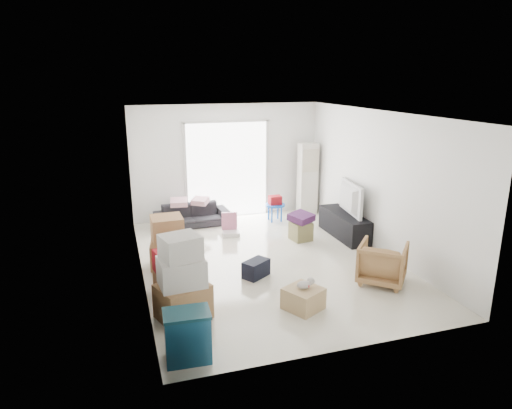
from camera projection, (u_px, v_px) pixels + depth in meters
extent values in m
cube|color=beige|center=(267.00, 267.00, 8.50)|extent=(4.50, 6.00, 0.24)
cube|color=white|center=(268.00, 106.00, 7.71)|extent=(4.50, 6.00, 0.24)
cube|color=white|center=(226.00, 161.00, 10.97)|extent=(4.50, 0.24, 2.70)
cube|color=white|center=(356.00, 253.00, 5.24)|extent=(4.50, 0.24, 2.70)
cube|color=white|center=(130.00, 201.00, 7.42)|extent=(0.24, 6.00, 2.70)
cube|color=white|center=(384.00, 181.00, 8.79)|extent=(0.24, 6.00, 2.70)
cube|color=white|center=(227.00, 170.00, 10.89)|extent=(2.00, 0.01, 2.30)
cube|color=silver|center=(186.00, 172.00, 10.59)|extent=(0.06, 0.04, 2.30)
cube|color=silver|center=(267.00, 168.00, 11.17)|extent=(0.06, 0.04, 2.30)
cube|color=silver|center=(227.00, 121.00, 10.57)|extent=(2.10, 0.04, 0.06)
cube|color=beige|center=(307.00, 179.00, 11.23)|extent=(0.45, 0.30, 1.75)
cube|color=black|center=(344.00, 225.00, 9.70)|extent=(0.46, 1.54, 0.51)
imported|color=black|center=(345.00, 210.00, 9.61)|extent=(0.82, 1.24, 0.15)
imported|color=#25252A|center=(192.00, 212.00, 10.39)|extent=(1.69, 0.56, 0.65)
cube|color=#E5A7B4|center=(179.00, 196.00, 10.21)|extent=(0.46, 0.38, 0.13)
cube|color=#E5A7B4|center=(200.00, 195.00, 10.33)|extent=(0.41, 0.39, 0.11)
imported|color=#B47B50|center=(383.00, 261.00, 7.50)|extent=(1.00, 1.00, 0.75)
cube|color=navy|center=(188.00, 348.00, 5.48)|extent=(0.55, 0.40, 0.30)
cube|color=navy|center=(187.00, 326.00, 5.40)|extent=(0.55, 0.40, 0.30)
cube|color=#0C333D|center=(186.00, 313.00, 5.36)|extent=(0.58, 0.42, 0.04)
cube|color=olive|center=(183.00, 301.00, 6.42)|extent=(0.83, 0.77, 0.50)
cube|color=silver|center=(182.00, 272.00, 6.30)|extent=(0.66, 0.55, 0.39)
cube|color=silver|center=(180.00, 247.00, 6.20)|extent=(0.60, 0.56, 0.34)
cube|color=olive|center=(176.00, 282.00, 7.13)|extent=(0.67, 0.67, 0.40)
cube|color=maroon|center=(175.00, 265.00, 7.05)|extent=(0.67, 0.50, 0.18)
cube|color=maroon|center=(174.00, 254.00, 7.00)|extent=(0.66, 0.51, 0.16)
cube|color=olive|center=(169.00, 254.00, 8.18)|extent=(0.69, 0.60, 0.45)
cube|color=olive|center=(167.00, 230.00, 8.05)|extent=(0.54, 0.54, 0.48)
cube|color=olive|center=(185.00, 264.00, 7.91)|extent=(0.56, 0.56, 0.34)
cube|color=black|center=(256.00, 269.00, 7.77)|extent=(0.53, 0.48, 0.29)
cube|color=olive|center=(301.00, 231.00, 9.51)|extent=(0.44, 0.44, 0.39)
cube|color=#512357|center=(301.00, 219.00, 9.44)|extent=(0.57, 0.57, 0.14)
cylinder|color=blue|center=(275.00, 205.00, 10.72)|extent=(0.48, 0.48, 0.04)
cylinder|color=blue|center=(278.00, 211.00, 10.92)|extent=(0.04, 0.04, 0.37)
cylinder|color=blue|center=(268.00, 212.00, 10.85)|extent=(0.04, 0.04, 0.37)
cylinder|color=blue|center=(272.00, 215.00, 10.63)|extent=(0.04, 0.04, 0.37)
cylinder|color=blue|center=(281.00, 214.00, 10.70)|extent=(0.04, 0.04, 0.37)
cube|color=maroon|center=(275.00, 200.00, 10.69)|extent=(0.28, 0.22, 0.20)
cube|color=silver|center=(231.00, 233.00, 9.82)|extent=(0.40, 0.37, 0.09)
cube|color=#D06E96|center=(229.00, 221.00, 9.88)|extent=(0.34, 0.10, 0.39)
cube|color=tan|center=(303.00, 298.00, 6.69)|extent=(0.65, 0.65, 0.32)
ellipsoid|color=#B2ADA8|center=(304.00, 285.00, 6.63)|extent=(0.21, 0.15, 0.12)
cube|color=red|center=(304.00, 285.00, 6.63)|extent=(0.16, 0.14, 0.03)
sphere|color=#B2ADA8|center=(311.00, 281.00, 6.69)|extent=(0.11, 0.11, 0.11)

